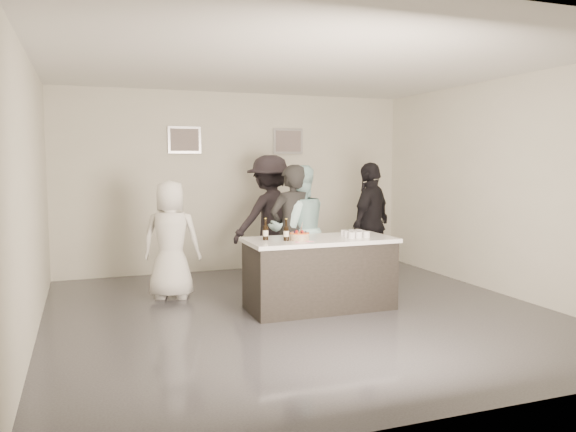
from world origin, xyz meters
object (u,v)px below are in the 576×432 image
at_px(beer_bottle_b, 286,230).
at_px(person_guest_back, 270,218).
at_px(person_guest_right, 371,224).
at_px(person_main_blue, 299,230).
at_px(person_main_black, 291,231).
at_px(bar_counter, 320,273).
at_px(person_guest_left, 171,240).
at_px(beer_bottle_a, 265,229).
at_px(cake, 300,237).

xyz_separation_m(beer_bottle_b, person_guest_back, (0.44, 1.96, -0.06)).
bearing_deg(person_guest_right, person_main_blue, -28.88).
bearing_deg(person_main_black, bar_counter, 83.67).
bearing_deg(person_guest_left, bar_counter, 165.60).
height_order(beer_bottle_a, person_main_blue, person_main_blue).
bearing_deg(beer_bottle_b, person_main_blue, 60.78).
bearing_deg(beer_bottle_b, bar_counter, 8.67).
bearing_deg(person_main_blue, person_guest_back, -87.28).
xyz_separation_m(bar_counter, person_main_black, (-0.12, 0.72, 0.46)).
distance_m(bar_counter, person_main_blue, 0.96).
bearing_deg(person_main_black, person_guest_left, -32.56).
distance_m(bar_counter, person_guest_left, 2.08).
relative_size(person_guest_left, person_guest_right, 0.87).
bearing_deg(person_guest_right, cake, -2.47).
bearing_deg(person_guest_right, beer_bottle_b, -5.47).
distance_m(person_main_black, person_main_blue, 0.21).
distance_m(person_main_blue, person_guest_right, 1.26).
height_order(bar_counter, beer_bottle_b, beer_bottle_b).
relative_size(bar_counter, person_main_black, 1.03).
distance_m(beer_bottle_a, person_main_black, 0.88).
distance_m(beer_bottle_a, person_guest_back, 1.94).
bearing_deg(person_guest_right, person_main_black, -24.51).
distance_m(person_guest_right, person_guest_back, 1.56).
bearing_deg(person_main_black, beer_bottle_b, 50.08).
bearing_deg(bar_counter, person_guest_back, 90.95).
bearing_deg(beer_bottle_b, person_guest_left, 133.41).
relative_size(beer_bottle_b, person_guest_back, 0.13).
bearing_deg(person_main_blue, bar_counter, 85.60).
bearing_deg(cake, beer_bottle_b, 174.91).
height_order(bar_counter, person_guest_left, person_guest_left).
distance_m(cake, person_main_blue, 1.00).
height_order(beer_bottle_b, person_guest_left, person_guest_left).
xyz_separation_m(person_main_black, person_guest_back, (0.08, 1.17, 0.07)).
relative_size(beer_bottle_b, person_guest_right, 0.14).
bearing_deg(person_guest_right, bar_counter, 1.23).
xyz_separation_m(person_main_blue, person_guest_back, (-0.08, 1.03, 0.07)).
xyz_separation_m(beer_bottle_a, beer_bottle_b, (0.22, -0.14, 0.00)).
xyz_separation_m(bar_counter, person_main_blue, (0.04, 0.85, 0.45)).
bearing_deg(person_guest_left, person_main_black, -175.94).
relative_size(bar_counter, person_main_blue, 1.03).
bearing_deg(beer_bottle_b, person_guest_back, 77.29).
height_order(beer_bottle_b, person_main_blue, person_main_blue).
bearing_deg(person_guest_back, person_main_blue, 77.97).
height_order(person_main_blue, person_guest_right, person_guest_right).
distance_m(person_main_black, person_guest_back, 1.18).
relative_size(cake, beer_bottle_a, 0.92).
relative_size(beer_bottle_a, person_guest_back, 0.13).
height_order(beer_bottle_a, person_guest_left, person_guest_left).
xyz_separation_m(cake, person_main_black, (0.19, 0.80, -0.03)).
relative_size(beer_bottle_a, person_main_blue, 0.14).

